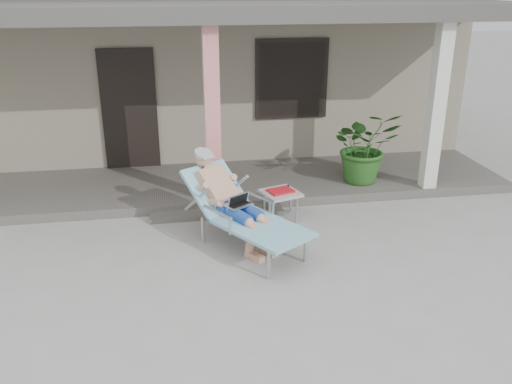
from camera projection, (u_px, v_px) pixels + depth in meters
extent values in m
plane|color=#9E9E99|center=(232.00, 278.00, 6.47)|extent=(60.00, 60.00, 0.00)
cube|color=gray|center=(195.00, 69.00, 11.89)|extent=(10.00, 5.00, 3.00)
cube|color=black|center=(130.00, 110.00, 9.48)|extent=(0.95, 0.06, 2.10)
cube|color=black|center=(292.00, 79.00, 9.75)|extent=(1.20, 0.06, 1.30)
cube|color=black|center=(292.00, 79.00, 9.75)|extent=(1.32, 0.05, 1.42)
cube|color=#605B56|center=(210.00, 185.00, 9.20)|extent=(10.00, 2.00, 0.15)
cube|color=red|center=(212.00, 117.00, 7.91)|extent=(0.22, 0.22, 2.61)
cube|color=silver|center=(436.00, 108.00, 8.44)|extent=(0.22, 0.22, 2.61)
cube|color=#474442|center=(205.00, 11.00, 8.17)|extent=(10.00, 2.30, 0.24)
cube|color=#605B56|center=(217.00, 214.00, 8.15)|extent=(2.00, 0.30, 0.07)
cylinder|color=#B7B7BC|center=(269.00, 265.00, 6.38)|extent=(0.04, 0.04, 0.38)
cylinder|color=#B7B7BC|center=(305.00, 248.00, 6.78)|extent=(0.04, 0.04, 0.38)
cylinder|color=#B7B7BC|center=(203.00, 230.00, 7.27)|extent=(0.04, 0.04, 0.38)
cylinder|color=#B7B7BC|center=(239.00, 217.00, 7.66)|extent=(0.04, 0.04, 0.38)
cube|color=#B7B7BC|center=(261.00, 229.00, 6.83)|extent=(1.21, 1.39, 0.03)
cube|color=#80AEC6|center=(261.00, 227.00, 6.82)|extent=(1.31, 1.48, 0.04)
cube|color=#B7B7BC|center=(216.00, 192.00, 7.37)|extent=(0.85, 0.84, 0.50)
cube|color=#80AEC6|center=(216.00, 190.00, 7.35)|extent=(0.98, 0.96, 0.57)
cylinder|color=#ADADB0|center=(202.00, 153.00, 7.39)|extent=(0.34, 0.35, 0.13)
cube|color=silver|center=(238.00, 204.00, 7.06)|extent=(0.41, 0.38, 0.24)
cube|color=#ABABA7|center=(281.00, 193.00, 7.94)|extent=(0.64, 0.64, 0.04)
cylinder|color=#B7B7BC|center=(269.00, 213.00, 7.81)|extent=(0.04, 0.04, 0.38)
cylinder|color=#B7B7BC|center=(297.00, 211.00, 7.87)|extent=(0.04, 0.04, 0.38)
cylinder|color=#B7B7BC|center=(264.00, 202.00, 8.18)|extent=(0.04, 0.04, 0.38)
cylinder|color=#B7B7BC|center=(291.00, 200.00, 8.24)|extent=(0.04, 0.04, 0.38)
cube|color=red|center=(281.00, 191.00, 7.93)|extent=(0.42, 0.36, 0.03)
cube|color=black|center=(279.00, 188.00, 8.05)|extent=(0.34, 0.13, 0.04)
imported|color=#26591E|center=(365.00, 146.00, 8.94)|extent=(1.11, 0.96, 1.22)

